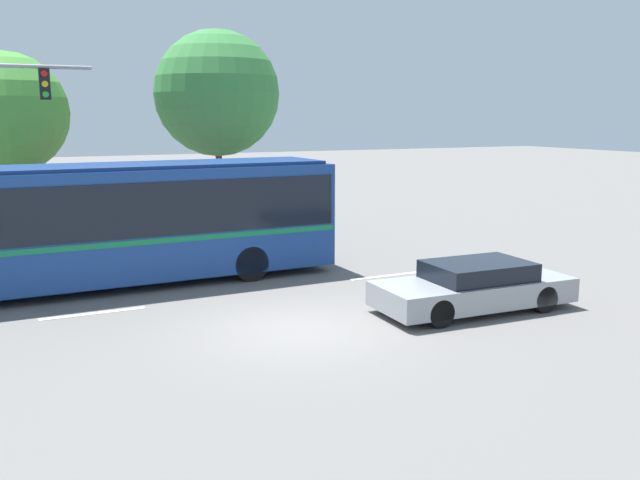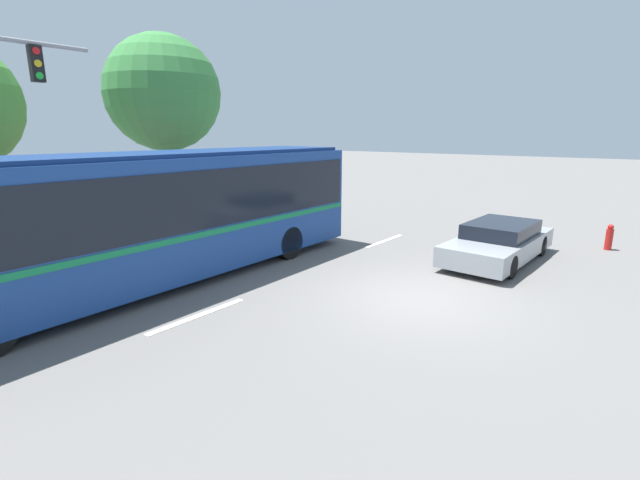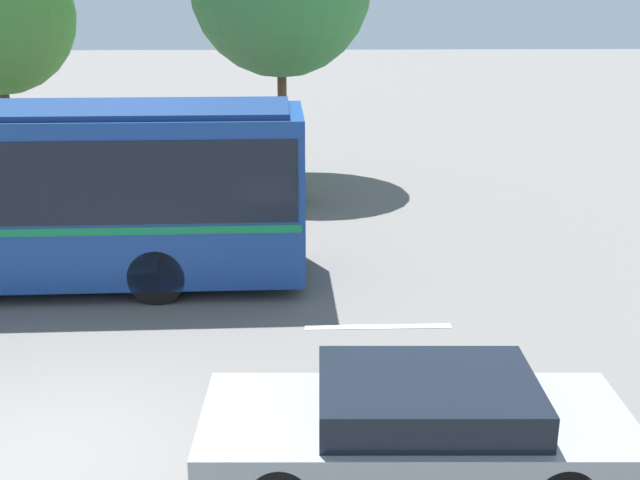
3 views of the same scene
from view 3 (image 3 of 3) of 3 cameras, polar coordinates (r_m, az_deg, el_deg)
The scene contains 4 objects.
ground_plane at distance 9.89m, azimuth -20.47°, elevation -14.92°, with size 140.00×140.00×0.00m, color slate.
sedan_foreground at distance 8.81m, azimuth 7.36°, elevation -13.76°, with size 4.85×2.02×1.17m.
flowering_hedge at distance 20.12m, azimuth -12.05°, elevation 4.72°, with size 7.16×1.52×1.45m.
lane_stripe_near at distance 12.52m, azimuth 4.39°, elevation -6.53°, with size 2.40×0.16×0.01m, color silver.
Camera 3 is at (3.10, -7.83, 5.18)m, focal length 42.53 mm.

